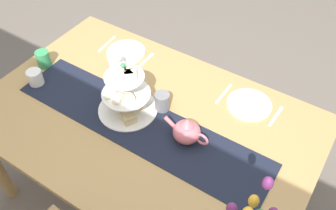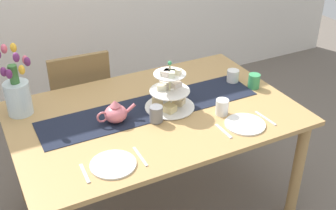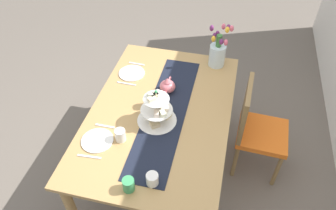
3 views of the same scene
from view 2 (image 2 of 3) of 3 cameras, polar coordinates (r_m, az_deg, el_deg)
The scene contains 17 objects.
ground_plane at distance 2.99m, azimuth -1.61°, elevation -13.39°, with size 8.00×8.00×0.00m, color #6B6056.
dining_table at distance 2.57m, azimuth -1.82°, elevation -2.69°, with size 1.66×1.08×0.76m.
chair_left at distance 3.21m, azimuth -11.78°, elevation 0.56°, with size 0.44×0.44×0.91m.
table_runner at distance 2.56m, azimuth -2.31°, elevation -0.39°, with size 1.35×0.31×0.00m, color black.
tiered_cake_stand at distance 2.51m, azimuth 0.16°, elevation 1.63°, with size 0.30×0.30×0.30m.
teapot at distance 2.42m, azimuth -7.06°, elevation -1.06°, with size 0.24×0.13×0.14m.
tulip_vase at distance 2.59m, azimuth -19.60°, elevation 1.66°, with size 0.24×0.20×0.42m.
cream_jug at distance 2.88m, azimuth 8.70°, elevation 3.87°, with size 0.08×0.08×0.09m, color white.
dinner_plate_left at distance 2.12m, azimuth -7.38°, elevation -7.91°, with size 0.23×0.23×0.01m, color white.
fork_left at distance 2.09m, azimuth -11.13°, elevation -8.99°, with size 0.02×0.15×0.01m, color silver.
knife_left at distance 2.16m, azimuth -3.76°, elevation -6.91°, with size 0.01×0.17×0.01m, color silver.
dinner_plate_right at distance 2.44m, azimuth 10.30°, elevation -2.56°, with size 0.23×0.23×0.01m, color white.
fork_right at distance 2.36m, azimuth 7.46°, elevation -3.49°, with size 0.02×0.15×0.01m, color silver.
knife_right at distance 2.52m, azimuth 12.96°, elevation -1.75°, with size 0.01×0.17×0.01m, color silver.
mug_grey at distance 2.40m, azimuth -1.60°, elevation -1.21°, with size 0.08×0.08×0.10m, color slate.
mug_white_text at distance 2.50m, azimuth 7.28°, elevation -0.27°, with size 0.08×0.08×0.10m, color white.
mug_orange at distance 2.82m, azimuth 11.47°, elevation 3.17°, with size 0.08×0.08×0.10m, color #389356.
Camera 2 is at (-0.91, -1.95, 2.07)m, focal length 45.39 mm.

